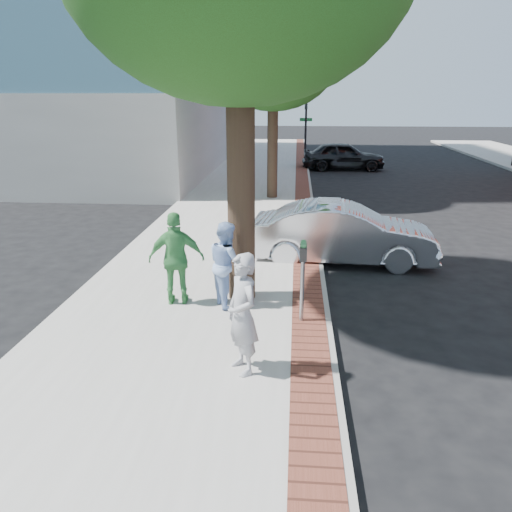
# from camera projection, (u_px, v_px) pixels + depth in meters

# --- Properties ---
(ground) EXTENTS (120.00, 120.00, 0.00)m
(ground) POSITION_uv_depth(u_px,v_px,m) (266.00, 351.00, 8.11)
(ground) COLOR black
(ground) RESTS_ON ground
(sidewalk) EXTENTS (5.00, 60.00, 0.15)m
(sidewalk) POSITION_uv_depth(u_px,v_px,m) (234.00, 224.00, 15.78)
(sidewalk) COLOR #9E9991
(sidewalk) RESTS_ON ground
(brick_strip) EXTENTS (0.60, 60.00, 0.01)m
(brick_strip) POSITION_uv_depth(u_px,v_px,m) (304.00, 222.00, 15.59)
(brick_strip) COLOR brown
(brick_strip) RESTS_ON sidewalk
(curb) EXTENTS (0.10, 60.00, 0.15)m
(curb) POSITION_uv_depth(u_px,v_px,m) (315.00, 225.00, 15.59)
(curb) COLOR gray
(curb) RESTS_ON ground
(office_base) EXTENTS (18.20, 22.20, 4.00)m
(office_base) POSITION_uv_depth(u_px,v_px,m) (69.00, 129.00, 29.32)
(office_base) COLOR gray
(office_base) RESTS_ON ground
(signal_near) EXTENTS (0.70, 0.15, 3.80)m
(signal_near) POSITION_uv_depth(u_px,v_px,m) (306.00, 126.00, 28.19)
(signal_near) COLOR black
(signal_near) RESTS_ON ground
(tree_far) EXTENTS (4.80, 4.80, 7.14)m
(tree_far) POSITION_uv_depth(u_px,v_px,m) (273.00, 55.00, 17.87)
(tree_far) COLOR black
(tree_far) RESTS_ON sidewalk
(parking_meter) EXTENTS (0.12, 0.32, 1.47)m
(parking_meter) POSITION_uv_depth(u_px,v_px,m) (303.00, 264.00, 8.53)
(parking_meter) COLOR gray
(parking_meter) RESTS_ON sidewalk
(person_gray) EXTENTS (0.70, 0.78, 1.78)m
(person_gray) POSITION_uv_depth(u_px,v_px,m) (242.00, 314.00, 6.99)
(person_gray) COLOR #9C9CA1
(person_gray) RESTS_ON sidewalk
(person_officer) EXTENTS (0.91, 0.98, 1.62)m
(person_officer) POSITION_uv_depth(u_px,v_px,m) (227.00, 264.00, 9.32)
(person_officer) COLOR #91AFE1
(person_officer) RESTS_ON sidewalk
(person_green) EXTENTS (1.09, 0.58, 1.78)m
(person_green) POSITION_uv_depth(u_px,v_px,m) (177.00, 259.00, 9.35)
(person_green) COLOR #42924C
(person_green) RESTS_ON sidewalk
(sedan_silver) EXTENTS (4.54, 1.85, 1.47)m
(sedan_silver) POSITION_uv_depth(u_px,v_px,m) (343.00, 233.00, 12.20)
(sedan_silver) COLOR silver
(sedan_silver) RESTS_ON ground
(bg_car) EXTENTS (4.50, 1.91, 1.52)m
(bg_car) POSITION_uv_depth(u_px,v_px,m) (343.00, 156.00, 27.24)
(bg_car) COLOR black
(bg_car) RESTS_ON ground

